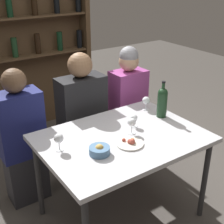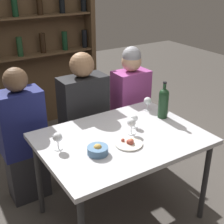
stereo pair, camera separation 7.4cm
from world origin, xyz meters
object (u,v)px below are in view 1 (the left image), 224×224
(snack_bowl, at_px, (99,150))
(seated_person_right, at_px, (128,108))
(wine_glass_2, at_px, (59,139))
(seated_person_left, at_px, (22,142))
(food_plate_0, at_px, (130,143))
(wine_bottle, at_px, (162,101))
(wine_glass_1, at_px, (134,119))
(wine_glass_3, at_px, (146,101))
(seated_person_center, at_px, (83,122))
(wine_glass_0, at_px, (132,123))

(snack_bowl, height_order, seated_person_right, seated_person_right)
(wine_glass_2, relative_size, seated_person_left, 0.11)
(food_plate_0, distance_m, seated_person_right, 0.97)
(seated_person_left, height_order, seated_person_right, seated_person_right)
(wine_bottle, distance_m, wine_glass_1, 0.31)
(snack_bowl, bearing_deg, seated_person_left, 110.75)
(wine_glass_1, height_order, seated_person_left, seated_person_left)
(snack_bowl, bearing_deg, wine_glass_3, 27.84)
(wine_glass_3, distance_m, seated_person_center, 0.63)
(wine_glass_0, height_order, snack_bowl, wine_glass_0)
(wine_glass_3, xyz_separation_m, seated_person_right, (0.09, 0.38, -0.23))
(wine_glass_0, relative_size, snack_bowl, 0.87)
(food_plate_0, bearing_deg, wine_glass_3, 39.80)
(seated_person_left, bearing_deg, wine_glass_0, -45.23)
(wine_glass_2, xyz_separation_m, snack_bowl, (0.20, -0.20, -0.06))
(wine_bottle, relative_size, snack_bowl, 2.19)
(food_plate_0, distance_m, seated_person_center, 0.79)
(seated_person_right, bearing_deg, wine_glass_3, -103.23)
(wine_bottle, distance_m, seated_person_left, 1.22)
(wine_glass_0, relative_size, wine_glass_1, 1.21)
(wine_bottle, distance_m, food_plate_0, 0.56)
(wine_bottle, xyz_separation_m, seated_person_right, (0.07, 0.56, -0.29))
(food_plate_0, bearing_deg, wine_glass_2, 154.43)
(wine_glass_2, bearing_deg, seated_person_left, 98.87)
(wine_glass_3, relative_size, snack_bowl, 0.85)
(wine_bottle, height_order, seated_person_center, seated_person_center)
(wine_glass_3, bearing_deg, seated_person_right, 76.77)
(wine_bottle, bearing_deg, seated_person_right, 82.87)
(snack_bowl, distance_m, seated_person_center, 0.83)
(wine_glass_3, relative_size, food_plate_0, 0.61)
(seated_person_left, bearing_deg, wine_glass_1, -38.15)
(food_plate_0, bearing_deg, seated_person_left, 124.66)
(wine_glass_2, relative_size, seated_person_right, 0.10)
(wine_bottle, relative_size, wine_glass_1, 3.03)
(wine_glass_3, bearing_deg, seated_person_center, 139.26)
(seated_person_right, bearing_deg, seated_person_center, 180.00)
(seated_person_left, xyz_separation_m, seated_person_right, (1.10, -0.00, 0.03))
(wine_glass_2, height_order, wine_glass_3, wine_glass_2)
(wine_glass_1, height_order, wine_glass_2, wine_glass_2)
(food_plate_0, xyz_separation_m, seated_person_left, (-0.54, 0.77, -0.19))
(wine_glass_1, bearing_deg, wine_glass_3, 34.46)
(wine_glass_1, relative_size, wine_glass_3, 0.85)
(wine_glass_0, relative_size, seated_person_right, 0.10)
(wine_bottle, xyz_separation_m, snack_bowl, (-0.74, -0.20, -0.11))
(wine_bottle, height_order, seated_person_right, seated_person_right)
(food_plate_0, relative_size, snack_bowl, 1.39)
(wine_glass_2, relative_size, wine_glass_3, 1.05)
(wine_glass_1, xyz_separation_m, wine_glass_2, (-0.64, 0.01, 0.02))
(wine_glass_1, relative_size, food_plate_0, 0.52)
(wine_glass_0, xyz_separation_m, seated_person_right, (0.46, 0.65, -0.24))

